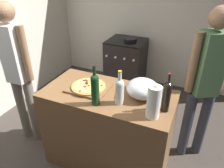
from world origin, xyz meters
TOP-DOWN VIEW (x-y plane):
  - ground_plane at (0.00, 1.32)m, footprint 3.84×3.24m
  - kitchen_wall_rear at (0.00, 2.69)m, footprint 3.84×0.10m
  - kitchen_wall_left at (-1.67, 1.32)m, footprint 0.10×3.24m
  - counter at (0.21, 0.58)m, footprint 1.29×0.65m
  - cutting_board at (0.00, 0.58)m, footprint 0.40×0.32m
  - pizza at (-0.00, 0.58)m, footprint 0.34×0.34m
  - mixing_bowl at (0.53, 0.65)m, footprint 0.30×0.30m
  - paper_towel_roll at (0.69, 0.40)m, footprint 0.11×0.11m
  - wine_bottle_clear at (0.19, 0.37)m, footprint 0.07×0.07m
  - wine_bottle_amber at (0.37, 0.47)m, footprint 0.08×0.08m
  - wine_bottle_dark at (0.77, 0.53)m, footprint 0.07×0.07m
  - stove at (-0.22, 2.29)m, footprint 0.63×0.60m
  - person_in_stripes at (-0.87, 0.53)m, footprint 0.38×0.21m
  - person_in_red at (1.06, 1.08)m, footprint 0.36×0.29m

SIDE VIEW (x-z plane):
  - ground_plane at x=0.00m, z-range -0.02..0.00m
  - stove at x=-0.22m, z-range -0.02..0.90m
  - counter at x=0.21m, z-range 0.00..0.91m
  - cutting_board at x=0.00m, z-range 0.91..0.93m
  - pizza at x=0.00m, z-range 0.93..0.96m
  - person_in_stripes at x=-0.87m, z-range 0.13..1.84m
  - person_in_red at x=1.06m, z-range 0.14..1.85m
  - mixing_bowl at x=0.53m, z-range 0.91..1.09m
  - wine_bottle_amber at x=0.37m, z-range 0.89..1.21m
  - paper_towel_roll at x=0.69m, z-range 0.91..1.20m
  - wine_bottle_dark at x=0.77m, z-range 0.89..1.24m
  - wine_bottle_clear at x=0.19m, z-range 0.89..1.26m
  - kitchen_wall_rear at x=0.00m, z-range 0.00..2.60m
  - kitchen_wall_left at x=-1.67m, z-range 0.00..2.60m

